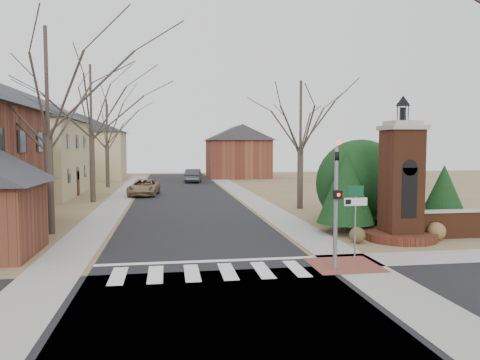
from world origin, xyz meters
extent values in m
plane|color=olive|center=(0.00, 0.00, 0.00)|extent=(120.00, 120.00, 0.00)
cube|color=black|center=(0.00, 22.00, 0.01)|extent=(8.00, 70.00, 0.01)
cube|color=black|center=(0.00, -3.00, 0.01)|extent=(120.00, 8.00, 0.01)
cube|color=silver|center=(0.00, 0.80, 0.01)|extent=(8.00, 2.20, 0.02)
cube|color=silver|center=(0.00, 2.30, 0.01)|extent=(8.00, 0.35, 0.02)
cube|color=gray|center=(5.20, 22.00, 0.01)|extent=(2.00, 60.00, 0.02)
cube|color=gray|center=(-5.20, 22.00, 0.01)|extent=(2.00, 60.00, 0.02)
cube|color=brown|center=(4.80, 1.00, 0.01)|extent=(2.40, 2.40, 0.02)
cylinder|color=slate|center=(4.30, 0.60, 2.10)|extent=(0.14, 0.14, 4.20)
imported|color=black|center=(4.30, 0.60, 4.05)|extent=(0.15, 0.18, 0.90)
sphere|color=#FF0C05|center=(4.30, 0.38, 4.35)|extent=(0.14, 0.14, 0.14)
cube|color=black|center=(4.30, 0.42, 2.60)|extent=(0.28, 0.16, 0.30)
sphere|color=#FF0C05|center=(4.30, 0.33, 2.60)|extent=(0.11, 0.11, 0.11)
cylinder|color=slate|center=(5.60, 2.00, 1.30)|extent=(0.06, 0.06, 2.60)
cube|color=silver|center=(5.60, 1.98, 2.15)|extent=(0.90, 0.03, 0.30)
cube|color=black|center=(5.30, 1.97, 2.15)|extent=(0.22, 0.02, 0.18)
cube|color=#0E4326|center=(5.60, 1.98, 2.55)|extent=(0.60, 0.03, 0.40)
cylinder|color=#552C19|center=(9.00, 5.00, 0.18)|extent=(3.20, 3.20, 0.36)
cube|color=#552C19|center=(9.00, 5.00, 2.50)|extent=(1.50, 1.50, 5.00)
cube|color=black|center=(9.00, 4.28, 2.20)|extent=(0.70, 0.10, 2.20)
cube|color=gray|center=(9.00, 5.00, 5.05)|extent=(1.70, 1.70, 0.20)
cube|color=gray|center=(9.00, 5.00, 5.25)|extent=(1.30, 1.30, 0.20)
cylinder|color=black|center=(9.00, 5.00, 5.65)|extent=(0.20, 0.20, 0.60)
cone|color=black|center=(9.00, 5.00, 6.25)|extent=(0.64, 0.64, 0.45)
cube|color=tan|center=(-13.50, 27.00, 3.20)|extent=(9.00, 12.00, 6.40)
cube|color=tan|center=(-12.00, 48.00, 3.00)|extent=(10.00, 8.00, 6.00)
cube|color=tan|center=(-14.80, 46.40, 6.99)|extent=(0.75, 0.75, 3.08)
cube|color=brown|center=(8.00, 48.00, 2.50)|extent=(8.00, 8.00, 5.00)
cube|color=brown|center=(5.76, 46.40, 5.90)|extent=(0.75, 0.75, 2.80)
cylinder|color=#473D33|center=(7.20, 7.00, 0.25)|extent=(0.20, 0.20, 0.50)
cone|color=black|center=(7.20, 7.00, 2.30)|extent=(2.80, 2.80, 3.60)
cylinder|color=#473D33|center=(10.50, 8.20, 0.25)|extent=(0.20, 0.20, 0.50)
cone|color=black|center=(10.50, 8.20, 2.60)|extent=(3.40, 3.40, 4.20)
cylinder|color=#473D33|center=(12.50, 7.20, 0.25)|extent=(0.20, 0.20, 0.50)
cone|color=black|center=(12.50, 7.20, 1.90)|extent=(2.40, 2.40, 2.80)
sphere|color=black|center=(9.00, 9.50, 2.40)|extent=(4.80, 4.80, 4.80)
cylinder|color=#473D33|center=(-7.00, 9.00, 2.42)|extent=(0.40, 0.40, 4.83)
cylinder|color=#473D33|center=(-7.00, 22.00, 2.52)|extent=(0.40, 0.40, 5.04)
cylinder|color=#473D33|center=(-7.50, 35.00, 2.21)|extent=(0.40, 0.40, 4.41)
cylinder|color=#473D33|center=(7.50, 16.00, 2.10)|extent=(0.40, 0.40, 4.20)
imported|color=olive|center=(-3.40, 26.14, 0.70)|extent=(2.80, 5.22, 1.39)
imported|color=#383C41|center=(1.60, 40.25, 0.78)|extent=(2.29, 4.94, 1.57)
sphere|color=brown|center=(6.80, 4.60, 0.35)|extent=(0.70, 0.70, 0.70)
sphere|color=brown|center=(10.54, 4.60, 0.41)|extent=(0.82, 0.82, 0.82)
camera|label=1|loc=(-1.36, -14.57, 4.23)|focal=35.00mm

